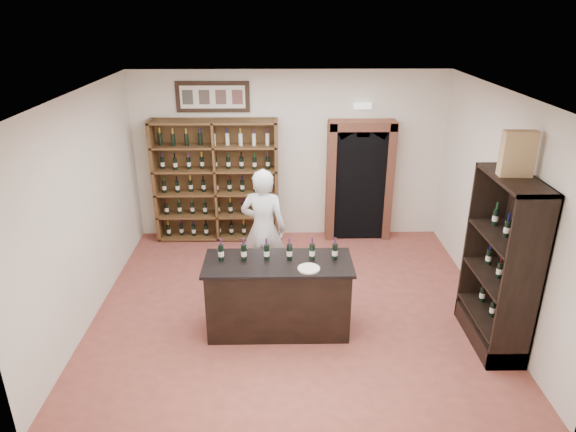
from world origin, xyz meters
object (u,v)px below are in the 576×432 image
object	(u,v)px
counter_bottle_0	(221,252)
wine_crate	(518,154)
tasting_counter	(278,296)
side_cabinet	(499,289)
shopkeeper	(263,229)
wine_shelf	(216,181)

from	to	relation	value
counter_bottle_0	wine_crate	world-z (taller)	wine_crate
tasting_counter	side_cabinet	world-z (taller)	side_cabinet
tasting_counter	side_cabinet	distance (m)	2.75
tasting_counter	side_cabinet	xyz separation A→B (m)	(2.72, -0.30, 0.26)
tasting_counter	counter_bottle_0	xyz separation A→B (m)	(-0.72, 0.06, 0.61)
shopkeeper	side_cabinet	bearing A→B (deg)	164.14
counter_bottle_0	wine_crate	distance (m)	3.68
side_cabinet	wine_crate	world-z (taller)	wine_crate
counter_bottle_0	tasting_counter	bearing A→B (deg)	-4.85
shopkeeper	wine_crate	bearing A→B (deg)	164.74
wine_shelf	wine_crate	xyz separation A→B (m)	(3.79, -3.18, 1.36)
tasting_counter	side_cabinet	size ratio (longest dim) A/B	0.85
shopkeeper	wine_crate	distance (m)	3.59
side_cabinet	wine_shelf	bearing A→B (deg)	139.79
wine_shelf	tasting_counter	size ratio (longest dim) A/B	1.17
wine_shelf	side_cabinet	bearing A→B (deg)	-40.21
side_cabinet	wine_crate	xyz separation A→B (m)	(-0.04, 0.06, 1.71)
shopkeeper	wine_crate	xyz separation A→B (m)	(2.91, -1.44, 1.53)
wine_shelf	shopkeeper	size ratio (longest dim) A/B	1.19
wine_shelf	wine_crate	size ratio (longest dim) A/B	4.24
tasting_counter	counter_bottle_0	distance (m)	0.95
wine_shelf	counter_bottle_0	size ratio (longest dim) A/B	7.33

